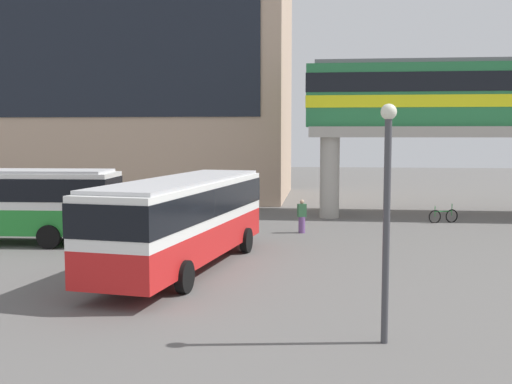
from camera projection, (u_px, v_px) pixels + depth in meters
name	position (u px, v px, depth m)	size (l,w,h in m)	color
ground_plane	(219.00, 231.00, 30.21)	(120.00, 120.00, 0.00)	#605E5B
station_building	(113.00, 54.00, 47.07)	(26.84, 13.13, 21.83)	tan
bus_main	(184.00, 213.00, 21.54)	(4.27, 11.30, 3.22)	red
bicycle_green	(443.00, 216.00, 33.10)	(1.67, 0.76, 1.04)	black
pedestrian_waiting_near_stop	(302.00, 217.00, 29.64)	(0.47, 0.38, 1.62)	#724C8C
lamp_post	(387.00, 201.00, 13.74)	(0.36, 0.36, 5.43)	#3F3F44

